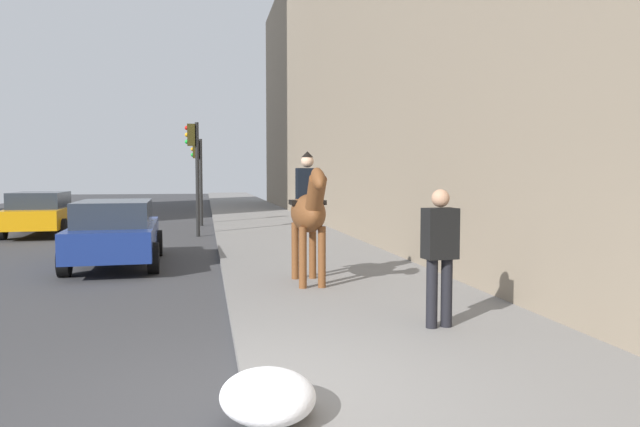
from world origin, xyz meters
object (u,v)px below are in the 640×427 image
traffic_light_far_curb (198,167)px  pedestrian_greeting (440,248)px  car_mid_lane (42,212)px  car_near_lane (116,231)px  traffic_light_near_curb (194,160)px  mounted_horse_near (309,211)px

traffic_light_far_curb → pedestrian_greeting: bearing=-169.7°
pedestrian_greeting → car_mid_lane: 16.34m
car_near_lane → traffic_light_near_curb: (5.94, -1.61, 1.71)m
car_mid_lane → pedestrian_greeting: bearing=-152.4°
traffic_light_far_curb → car_mid_lane: bearing=117.8°
car_near_lane → car_mid_lane: bearing=22.0°
traffic_light_near_curb → traffic_light_far_curb: traffic_light_near_curb is taller
mounted_horse_near → car_near_lane: bearing=-133.8°
mounted_horse_near → traffic_light_near_curb: size_ratio=0.62×
traffic_light_near_curb → car_near_lane: bearing=164.9°
mounted_horse_near → pedestrian_greeting: size_ratio=1.34×
mounted_horse_near → traffic_light_far_curb: 13.84m
car_mid_lane → traffic_light_near_curb: (-1.48, -5.00, 1.72)m
pedestrian_greeting → traffic_light_near_curb: traffic_light_near_curb is taller
mounted_horse_near → traffic_light_near_curb: (9.51, 2.07, 1.09)m
traffic_light_near_curb → pedestrian_greeting: bearing=-166.1°
mounted_horse_near → traffic_light_near_curb: 9.80m
pedestrian_greeting → car_near_lane: 8.25m
traffic_light_far_curb → traffic_light_near_curb: bearing=178.9°
car_mid_lane → traffic_light_far_curb: (2.68, -5.08, 1.54)m
pedestrian_greeting → traffic_light_near_curb: size_ratio=0.46×
pedestrian_greeting → mounted_horse_near: bearing=13.2°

